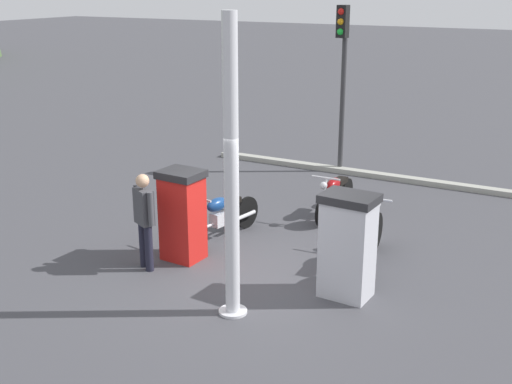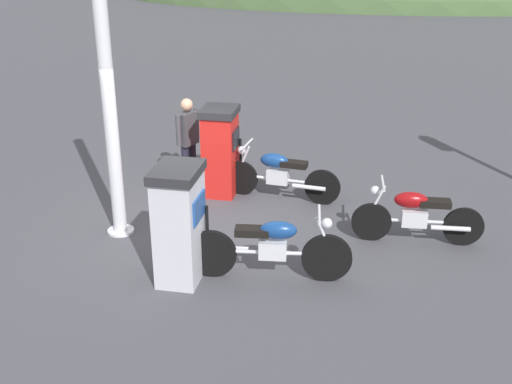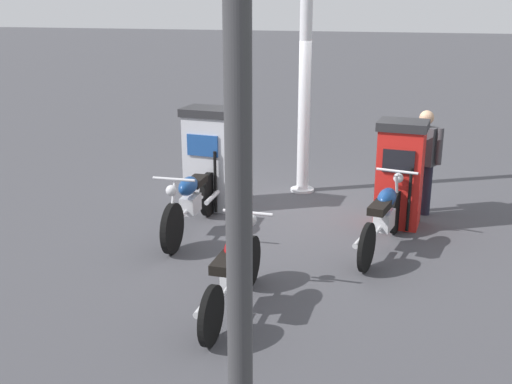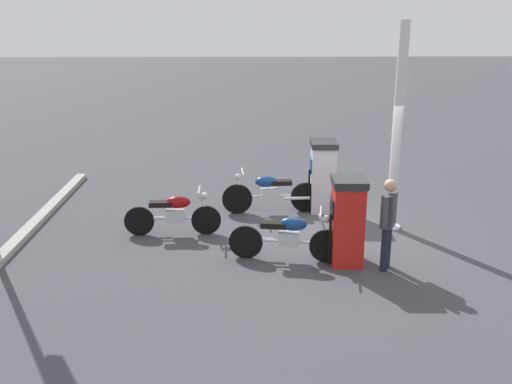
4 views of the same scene
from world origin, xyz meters
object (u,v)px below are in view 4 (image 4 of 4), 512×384
(motorcycle_extra, at_px, (174,213))
(motorcycle_near_pump, at_px, (270,193))
(fuel_pump_far, at_px, (347,220))
(attendant_person, at_px, (388,219))
(motorcycle_far_pump, at_px, (288,235))
(canopy_support_pole, at_px, (397,133))
(fuel_pump_near, at_px, (323,175))

(motorcycle_extra, bearing_deg, motorcycle_near_pump, -146.80)
(motorcycle_near_pump, bearing_deg, fuel_pump_far, 113.22)
(motorcycle_extra, distance_m, attendant_person, 4.15)
(motorcycle_far_pump, bearing_deg, motorcycle_extra, -31.91)
(motorcycle_far_pump, bearing_deg, motorcycle_near_pump, -86.54)
(canopy_support_pole, bearing_deg, fuel_pump_far, 53.40)
(fuel_pump_far, relative_size, canopy_support_pole, 0.37)
(motorcycle_near_pump, distance_m, motorcycle_extra, 2.34)
(motorcycle_near_pump, height_order, motorcycle_far_pump, motorcycle_near_pump)
(fuel_pump_far, xyz_separation_m, motorcycle_extra, (3.12, -1.43, -0.32))
(motorcycle_extra, height_order, attendant_person, attendant_person)
(fuel_pump_near, relative_size, motorcycle_extra, 0.83)
(fuel_pump_near, distance_m, attendant_person, 3.22)
(fuel_pump_far, distance_m, motorcycle_extra, 3.45)
(motorcycle_near_pump, height_order, attendant_person, attendant_person)
(fuel_pump_far, xyz_separation_m, canopy_support_pole, (-1.24, -1.68, 1.19))
(motorcycle_extra, relative_size, canopy_support_pole, 0.46)
(motorcycle_near_pump, relative_size, attendant_person, 1.37)
(motorcycle_near_pump, xyz_separation_m, canopy_support_pole, (-2.41, 1.04, 1.50))
(motorcycle_far_pump, distance_m, canopy_support_pole, 3.12)
(motorcycle_extra, xyz_separation_m, attendant_person, (-3.75, 1.72, 0.44))
(fuel_pump_far, bearing_deg, motorcycle_near_pump, -66.78)
(fuel_pump_far, bearing_deg, fuel_pump_near, -90.00)
(canopy_support_pole, bearing_deg, motorcycle_extra, 3.23)
(fuel_pump_near, xyz_separation_m, attendant_person, (-0.62, 3.16, 0.10))
(motorcycle_far_pump, height_order, canopy_support_pole, canopy_support_pole)
(fuel_pump_near, bearing_deg, fuel_pump_far, 90.00)
(motorcycle_far_pump, relative_size, canopy_support_pole, 0.49)
(attendant_person, xyz_separation_m, canopy_support_pole, (-0.62, -1.97, 1.06))
(motorcycle_far_pump, bearing_deg, fuel_pump_far, 173.77)
(motorcycle_extra, distance_m, canopy_support_pole, 4.63)
(motorcycle_near_pump, distance_m, attendant_person, 3.52)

